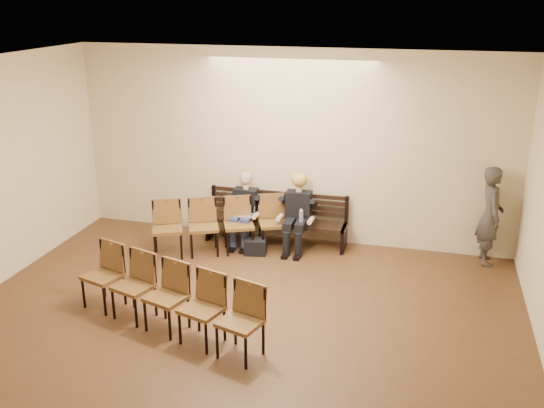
{
  "coord_description": "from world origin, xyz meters",
  "views": [
    {
      "loc": [
        2.39,
        -5.35,
        4.39
      ],
      "look_at": [
        -0.1,
        4.05,
        0.97
      ],
      "focal_mm": 40.0,
      "sensor_mm": 36.0,
      "label": 1
    }
  ],
  "objects_px": {
    "chair_row_back": "(166,298)",
    "water_bottle": "(301,223)",
    "bag": "(255,247)",
    "seated_man": "(244,210)",
    "passerby": "(491,208)",
    "chair_row_front": "(221,226)",
    "seated_woman": "(297,214)",
    "bench": "(276,231)",
    "laptop": "(244,217)"
  },
  "relations": [
    {
      "from": "chair_row_back",
      "to": "water_bottle",
      "type": "bearing_deg",
      "value": 85.24
    },
    {
      "from": "bag",
      "to": "chair_row_back",
      "type": "xyz_separation_m",
      "value": [
        -0.45,
        -2.73,
        0.34
      ]
    },
    {
      "from": "seated_man",
      "to": "passerby",
      "type": "distance_m",
      "value": 4.26
    },
    {
      "from": "seated_man",
      "to": "chair_row_front",
      "type": "relative_size",
      "value": 0.54
    },
    {
      "from": "seated_man",
      "to": "water_bottle",
      "type": "distance_m",
      "value": 1.13
    },
    {
      "from": "seated_woman",
      "to": "passerby",
      "type": "relative_size",
      "value": 0.67
    },
    {
      "from": "bench",
      "to": "water_bottle",
      "type": "height_order",
      "value": "water_bottle"
    },
    {
      "from": "water_bottle",
      "to": "chair_row_back",
      "type": "relative_size",
      "value": 0.08
    },
    {
      "from": "seated_woman",
      "to": "chair_row_front",
      "type": "bearing_deg",
      "value": -157.05
    },
    {
      "from": "seated_man",
      "to": "chair_row_front",
      "type": "bearing_deg",
      "value": -116.41
    },
    {
      "from": "seated_woman",
      "to": "bag",
      "type": "height_order",
      "value": "seated_woman"
    },
    {
      "from": "bench",
      "to": "laptop",
      "type": "xyz_separation_m",
      "value": [
        -0.51,
        -0.29,
        0.34
      ]
    },
    {
      "from": "bag",
      "to": "chair_row_back",
      "type": "height_order",
      "value": "chair_row_back"
    },
    {
      "from": "laptop",
      "to": "chair_row_front",
      "type": "relative_size",
      "value": 0.14
    },
    {
      "from": "seated_man",
      "to": "bag",
      "type": "height_order",
      "value": "seated_man"
    },
    {
      "from": "laptop",
      "to": "bag",
      "type": "bearing_deg",
      "value": -50.73
    },
    {
      "from": "seated_man",
      "to": "chair_row_back",
      "type": "height_order",
      "value": "seated_man"
    },
    {
      "from": "laptop",
      "to": "chair_row_front",
      "type": "distance_m",
      "value": 0.49
    },
    {
      "from": "bench",
      "to": "water_bottle",
      "type": "relative_size",
      "value": 10.81
    },
    {
      "from": "bench",
      "to": "chair_row_front",
      "type": "distance_m",
      "value": 1.08
    },
    {
      "from": "bench",
      "to": "seated_woman",
      "type": "bearing_deg",
      "value": -15.58
    },
    {
      "from": "passerby",
      "to": "chair_row_front",
      "type": "xyz_separation_m",
      "value": [
        -4.51,
        -0.75,
        -0.49
      ]
    },
    {
      "from": "bag",
      "to": "laptop",
      "type": "bearing_deg",
      "value": 134.47
    },
    {
      "from": "laptop",
      "to": "water_bottle",
      "type": "relative_size",
      "value": 1.35
    },
    {
      "from": "seated_woman",
      "to": "passerby",
      "type": "distance_m",
      "value": 3.28
    },
    {
      "from": "passerby",
      "to": "bag",
      "type": "bearing_deg",
      "value": 92.19
    },
    {
      "from": "seated_man",
      "to": "chair_row_back",
      "type": "bearing_deg",
      "value": -92.07
    },
    {
      "from": "bag",
      "to": "passerby",
      "type": "height_order",
      "value": "passerby"
    },
    {
      "from": "bench",
      "to": "chair_row_back",
      "type": "distance_m",
      "value": 3.39
    },
    {
      "from": "chair_row_front",
      "to": "water_bottle",
      "type": "bearing_deg",
      "value": -11.0
    },
    {
      "from": "water_bottle",
      "to": "passerby",
      "type": "height_order",
      "value": "passerby"
    },
    {
      "from": "bench",
      "to": "passerby",
      "type": "distance_m",
      "value": 3.76
    },
    {
      "from": "laptop",
      "to": "chair_row_back",
      "type": "xyz_separation_m",
      "value": [
        -0.16,
        -3.03,
        -0.09
      ]
    },
    {
      "from": "seated_woman",
      "to": "bag",
      "type": "bearing_deg",
      "value": -144.74
    },
    {
      "from": "laptop",
      "to": "bag",
      "type": "height_order",
      "value": "laptop"
    },
    {
      "from": "seated_man",
      "to": "chair_row_back",
      "type": "relative_size",
      "value": 0.43
    },
    {
      "from": "bag",
      "to": "chair_row_back",
      "type": "distance_m",
      "value": 2.79
    },
    {
      "from": "seated_woman",
      "to": "seated_man",
      "type": "bearing_deg",
      "value": 180.0
    },
    {
      "from": "seated_woman",
      "to": "bag",
      "type": "relative_size",
      "value": 3.45
    },
    {
      "from": "bench",
      "to": "seated_man",
      "type": "bearing_deg",
      "value": -167.86
    },
    {
      "from": "bench",
      "to": "bag",
      "type": "height_order",
      "value": "bench"
    },
    {
      "from": "bench",
      "to": "bag",
      "type": "distance_m",
      "value": 0.63
    },
    {
      "from": "water_bottle",
      "to": "chair_row_front",
      "type": "relative_size",
      "value": 0.1
    },
    {
      "from": "seated_woman",
      "to": "laptop",
      "type": "height_order",
      "value": "seated_woman"
    },
    {
      "from": "seated_woman",
      "to": "passerby",
      "type": "xyz_separation_m",
      "value": [
        3.25,
        0.22,
        0.33
      ]
    },
    {
      "from": "laptop",
      "to": "water_bottle",
      "type": "distance_m",
      "value": 1.06
    },
    {
      "from": "seated_woman",
      "to": "laptop",
      "type": "relative_size",
      "value": 4.01
    },
    {
      "from": "chair_row_back",
      "to": "laptop",
      "type": "bearing_deg",
      "value": 104.43
    },
    {
      "from": "bench",
      "to": "bag",
      "type": "bearing_deg",
      "value": -110.84
    },
    {
      "from": "laptop",
      "to": "bench",
      "type": "bearing_deg",
      "value": 23.99
    }
  ]
}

